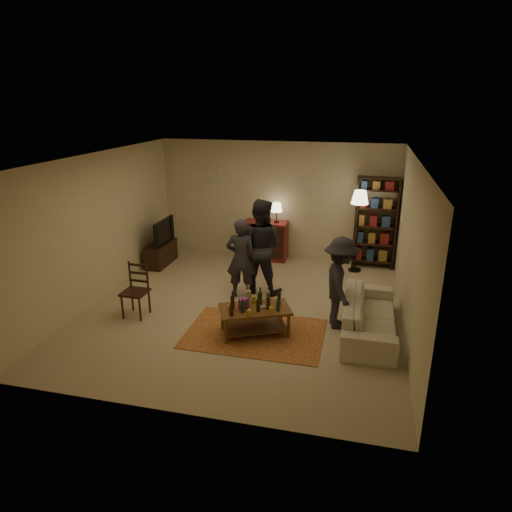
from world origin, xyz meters
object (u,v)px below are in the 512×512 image
(dresser, at_px, (266,240))
(person_left, at_px, (241,259))
(floor_lamp, at_px, (360,203))
(sofa, at_px, (370,316))
(bookshelf, at_px, (375,222))
(tv_stand, at_px, (160,248))
(person_by_sofa, at_px, (340,283))
(coffee_table, at_px, (254,311))
(dining_chair, at_px, (136,288))
(person_right, at_px, (260,246))

(dresser, relative_size, person_left, 0.88)
(floor_lamp, bearing_deg, sofa, -83.57)
(person_left, bearing_deg, bookshelf, -144.46)
(floor_lamp, bearing_deg, tv_stand, -172.00)
(bookshelf, xyz_separation_m, person_left, (-2.43, -2.29, -0.26))
(bookshelf, relative_size, person_left, 1.31)
(tv_stand, distance_m, dresser, 2.43)
(bookshelf, bearing_deg, floor_lamp, -134.26)
(person_left, height_order, person_by_sofa, same)
(coffee_table, distance_m, dining_chair, 2.17)
(coffee_table, relative_size, person_by_sofa, 0.82)
(dining_chair, relative_size, floor_lamp, 0.53)
(tv_stand, bearing_deg, person_by_sofa, -26.75)
(dresser, distance_m, sofa, 3.93)
(coffee_table, height_order, dining_chair, dining_chair)
(person_by_sofa, bearing_deg, dresser, 18.76)
(floor_lamp, relative_size, person_left, 1.16)
(tv_stand, bearing_deg, person_left, -30.16)
(dresser, relative_size, person_by_sofa, 0.88)
(coffee_table, bearing_deg, floor_lamp, 65.79)
(person_by_sofa, bearing_deg, floor_lamp, -17.34)
(dresser, xyz_separation_m, sofa, (2.39, -3.11, -0.17))
(sofa, bearing_deg, dining_chair, 93.90)
(dresser, relative_size, sofa, 0.65)
(bookshelf, relative_size, person_right, 1.09)
(coffee_table, bearing_deg, dresser, 99.50)
(dining_chair, relative_size, bookshelf, 0.47)
(tv_stand, xyz_separation_m, person_right, (2.55, -0.96, 0.54))
(dining_chair, xyz_separation_m, bookshelf, (4.00, 3.45, 0.53))
(bookshelf, distance_m, person_by_sofa, 3.13)
(tv_stand, distance_m, person_left, 2.64)
(coffee_table, distance_m, bookshelf, 4.14)
(dining_chair, bearing_deg, person_by_sofa, 7.96)
(coffee_table, xyz_separation_m, person_left, (-0.59, 1.36, 0.37))
(coffee_table, relative_size, dresser, 0.93)
(person_by_sofa, bearing_deg, coffee_table, 100.85)
(sofa, distance_m, person_right, 2.51)
(dining_chair, distance_m, person_right, 2.43)
(sofa, relative_size, person_right, 1.13)
(sofa, bearing_deg, person_left, 69.61)
(floor_lamp, relative_size, person_right, 0.97)
(tv_stand, xyz_separation_m, person_left, (2.26, -1.31, 0.39))
(dining_chair, bearing_deg, sofa, 5.58)
(person_right, bearing_deg, person_by_sofa, 152.89)
(bookshelf, bearing_deg, dresser, -178.43)
(tv_stand, height_order, person_right, person_right)
(coffee_table, distance_m, dresser, 3.64)
(sofa, bearing_deg, person_by_sofa, 77.52)
(floor_lamp, bearing_deg, person_by_sofa, -93.89)
(dining_chair, relative_size, person_right, 0.52)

